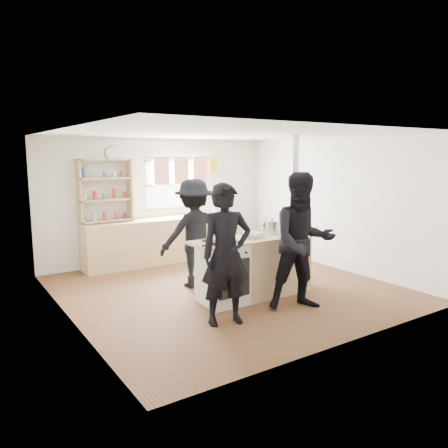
{
  "coord_description": "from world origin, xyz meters",
  "views": [
    {
      "loc": [
        -3.85,
        -5.74,
        2.19
      ],
      "look_at": [
        -0.13,
        -0.1,
        1.1
      ],
      "focal_mm": 35.0,
      "sensor_mm": 36.0,
      "label": 1
    }
  ],
  "objects_px": {
    "bread_board": "(294,229)",
    "person_near_right": "(303,242)",
    "roast_tray": "(253,235)",
    "flue_heater": "(293,247)",
    "stockpot_stove": "(226,234)",
    "thermos": "(215,207)",
    "stockpot_counter": "(272,227)",
    "person_far": "(194,233)",
    "person_near_left": "(226,255)",
    "cooking_island": "(255,267)",
    "skillet_greens": "(219,242)"
  },
  "relations": [
    {
      "from": "stockpot_counter",
      "to": "bread_board",
      "type": "height_order",
      "value": "stockpot_counter"
    },
    {
      "from": "person_near_right",
      "to": "person_far",
      "type": "bearing_deg",
      "value": 135.35
    },
    {
      "from": "flue_heater",
      "to": "person_far",
      "type": "distance_m",
      "value": 1.67
    },
    {
      "from": "person_near_left",
      "to": "person_near_right",
      "type": "height_order",
      "value": "person_near_right"
    },
    {
      "from": "stockpot_counter",
      "to": "person_near_right",
      "type": "height_order",
      "value": "person_near_right"
    },
    {
      "from": "person_far",
      "to": "stockpot_counter",
      "type": "bearing_deg",
      "value": 142.12
    },
    {
      "from": "stockpot_stove",
      "to": "bread_board",
      "type": "distance_m",
      "value": 1.24
    },
    {
      "from": "roast_tray",
      "to": "person_far",
      "type": "distance_m",
      "value": 1.09
    },
    {
      "from": "cooking_island",
      "to": "stockpot_counter",
      "type": "height_order",
      "value": "stockpot_counter"
    },
    {
      "from": "roast_tray",
      "to": "person_near_right",
      "type": "height_order",
      "value": "person_near_right"
    },
    {
      "from": "flue_heater",
      "to": "person_near_right",
      "type": "xyz_separation_m",
      "value": [
        -0.68,
        -0.93,
        0.33
      ]
    },
    {
      "from": "cooking_island",
      "to": "roast_tray",
      "type": "relative_size",
      "value": 5.57
    },
    {
      "from": "skillet_greens",
      "to": "stockpot_stove",
      "type": "bearing_deg",
      "value": 41.6
    },
    {
      "from": "flue_heater",
      "to": "person_far",
      "type": "relative_size",
      "value": 1.4
    },
    {
      "from": "cooking_island",
      "to": "flue_heater",
      "type": "distance_m",
      "value": 0.94
    },
    {
      "from": "skillet_greens",
      "to": "roast_tray",
      "type": "xyz_separation_m",
      "value": [
        0.71,
        0.13,
        0.01
      ]
    },
    {
      "from": "roast_tray",
      "to": "thermos",
      "type": "bearing_deg",
      "value": 68.92
    },
    {
      "from": "person_near_left",
      "to": "thermos",
      "type": "bearing_deg",
      "value": 72.69
    },
    {
      "from": "thermos",
      "to": "flue_heater",
      "type": "distance_m",
      "value": 2.66
    },
    {
      "from": "thermos",
      "to": "stockpot_counter",
      "type": "relative_size",
      "value": 0.9
    },
    {
      "from": "flue_heater",
      "to": "person_near_right",
      "type": "distance_m",
      "value": 1.2
    },
    {
      "from": "skillet_greens",
      "to": "bread_board",
      "type": "distance_m",
      "value": 1.53
    },
    {
      "from": "cooking_island",
      "to": "skillet_greens",
      "type": "xyz_separation_m",
      "value": [
        -0.74,
        -0.13,
        0.49
      ]
    },
    {
      "from": "cooking_island",
      "to": "roast_tray",
      "type": "height_order",
      "value": "roast_tray"
    },
    {
      "from": "person_near_left",
      "to": "bread_board",
      "type": "bearing_deg",
      "value": 33.24
    },
    {
      "from": "thermos",
      "to": "person_near_right",
      "type": "bearing_deg",
      "value": -102.62
    },
    {
      "from": "bread_board",
      "to": "person_near_left",
      "type": "distance_m",
      "value": 1.87
    },
    {
      "from": "stockpot_stove",
      "to": "person_near_right",
      "type": "distance_m",
      "value": 1.15
    },
    {
      "from": "thermos",
      "to": "person_far",
      "type": "xyz_separation_m",
      "value": [
        -1.54,
        -1.78,
        -0.15
      ]
    },
    {
      "from": "thermos",
      "to": "person_far",
      "type": "relative_size",
      "value": 0.16
    },
    {
      "from": "skillet_greens",
      "to": "stockpot_stove",
      "type": "distance_m",
      "value": 0.39
    },
    {
      "from": "stockpot_stove",
      "to": "flue_heater",
      "type": "distance_m",
      "value": 1.41
    },
    {
      "from": "stockpot_stove",
      "to": "person_far",
      "type": "xyz_separation_m",
      "value": [
        -0.06,
        0.86,
        -0.12
      ]
    },
    {
      "from": "roast_tray",
      "to": "bread_board",
      "type": "distance_m",
      "value": 0.82
    },
    {
      "from": "cooking_island",
      "to": "thermos",
      "type": "bearing_deg",
      "value": 69.62
    },
    {
      "from": "stockpot_counter",
      "to": "person_near_right",
      "type": "relative_size",
      "value": 0.17
    },
    {
      "from": "skillet_greens",
      "to": "flue_heater",
      "type": "height_order",
      "value": "flue_heater"
    },
    {
      "from": "thermos",
      "to": "skillet_greens",
      "type": "xyz_separation_m",
      "value": [
        -1.77,
        -2.9,
        -0.09
      ]
    },
    {
      "from": "person_near_left",
      "to": "person_near_right",
      "type": "distance_m",
      "value": 1.21
    },
    {
      "from": "roast_tray",
      "to": "stockpot_stove",
      "type": "bearing_deg",
      "value": 163.82
    },
    {
      "from": "stockpot_stove",
      "to": "stockpot_counter",
      "type": "distance_m",
      "value": 0.88
    },
    {
      "from": "thermos",
      "to": "stockpot_counter",
      "type": "height_order",
      "value": "thermos"
    },
    {
      "from": "stockpot_stove",
      "to": "bread_board",
      "type": "relative_size",
      "value": 0.73
    },
    {
      "from": "cooking_island",
      "to": "skillet_greens",
      "type": "distance_m",
      "value": 0.9
    },
    {
      "from": "roast_tray",
      "to": "stockpot_stove",
      "type": "height_order",
      "value": "stockpot_stove"
    },
    {
      "from": "person_near_left",
      "to": "person_far",
      "type": "height_order",
      "value": "person_near_left"
    },
    {
      "from": "person_far",
      "to": "roast_tray",
      "type": "bearing_deg",
      "value": 120.69
    },
    {
      "from": "bread_board",
      "to": "person_near_right",
      "type": "distance_m",
      "value": 0.95
    },
    {
      "from": "person_near_left",
      "to": "person_far",
      "type": "xyz_separation_m",
      "value": [
        0.46,
        1.65,
        -0.02
      ]
    },
    {
      "from": "cooking_island",
      "to": "bread_board",
      "type": "bearing_deg",
      "value": -1.15
    }
  ]
}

